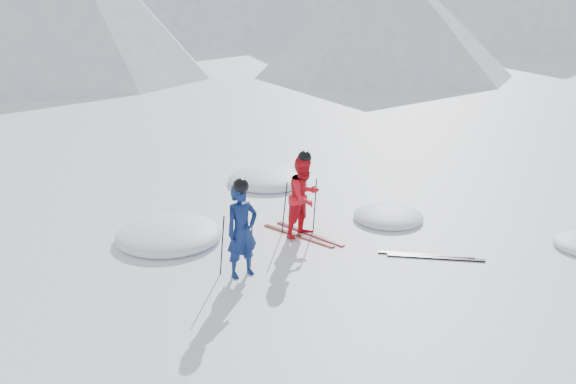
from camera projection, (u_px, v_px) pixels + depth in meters
name	position (u px, v px, depth m)	size (l,w,h in m)	color
ground	(385.00, 243.00, 11.43)	(160.00, 160.00, 0.00)	white
skier_blue	(242.00, 231.00, 9.93)	(0.58, 0.38, 1.59)	navy
skier_red	(304.00, 197.00, 11.55)	(0.77, 0.60, 1.58)	red
pole_blue_left	(222.00, 245.00, 10.04)	(0.02, 0.02, 1.06)	black
pole_blue_right	(252.00, 238.00, 10.33)	(0.02, 0.02, 1.06)	black
pole_red_left	(285.00, 208.00, 11.74)	(0.02, 0.02, 1.06)	black
pole_red_right	(315.00, 205.00, 11.87)	(0.02, 0.02, 1.06)	black
ski_worn_left	(298.00, 236.00, 11.75)	(0.09, 1.70, 0.03)	black
ski_worn_right	(309.00, 234.00, 11.84)	(0.09, 1.70, 0.03)	black
ski_loose_a	(426.00, 255.00, 10.89)	(0.09, 1.70, 0.03)	black
ski_loose_b	(436.00, 258.00, 10.80)	(0.09, 1.70, 0.03)	black
snow_lumps	(273.00, 213.00, 12.98)	(8.63, 7.57, 0.44)	white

